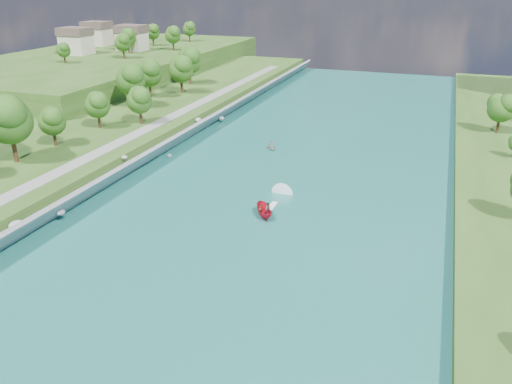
% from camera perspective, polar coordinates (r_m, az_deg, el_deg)
% --- Properties ---
extents(ground, '(260.00, 260.00, 0.00)m').
position_cam_1_polar(ground, '(63.24, -4.16, -7.42)').
color(ground, '#2D5119').
rests_on(ground, ground).
extents(river_water, '(55.00, 240.00, 0.10)m').
position_cam_1_polar(river_water, '(79.78, 1.71, -0.48)').
color(river_water, '#175956').
rests_on(river_water, ground).
extents(berm_west, '(45.00, 240.00, 3.50)m').
position_cam_1_polar(berm_west, '(105.18, -25.12, 4.23)').
color(berm_west, '#2D5119').
rests_on(berm_west, ground).
extents(ridge_west, '(60.00, 120.00, 9.00)m').
position_cam_1_polar(ridge_west, '(180.88, -16.19, 13.65)').
color(ridge_west, '#2D5119').
rests_on(ridge_west, ground).
extents(riprap_bank, '(3.94, 236.00, 4.05)m').
position_cam_1_polar(riprap_bank, '(89.23, -14.47, 2.62)').
color(riprap_bank, slate).
rests_on(riprap_bank, ground).
extents(riverside_path, '(3.00, 200.00, 0.10)m').
position_cam_1_polar(riverside_path, '(93.30, -17.58, 4.31)').
color(riverside_path, gray).
rests_on(riverside_path, berm_west).
extents(ridge_houses, '(29.50, 29.50, 8.40)m').
position_cam_1_polar(ridge_houses, '(187.38, -17.19, 16.58)').
color(ridge_houses, beige).
rests_on(ridge_houses, ridge_west).
extents(trees_ridge, '(21.23, 65.04, 9.51)m').
position_cam_1_polar(trees_ridge, '(181.46, -12.22, 16.93)').
color(trees_ridge, '#284D14').
rests_on(trees_ridge, ridge_west).
extents(motorboat, '(4.01, 19.23, 2.03)m').
position_cam_1_polar(motorboat, '(73.64, 1.20, -1.88)').
color(motorboat, '#B00E21').
rests_on(motorboat, river_water).
extents(raft, '(3.58, 3.83, 1.69)m').
position_cam_1_polar(raft, '(101.84, 1.79, 5.16)').
color(raft, gray).
rests_on(raft, river_water).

